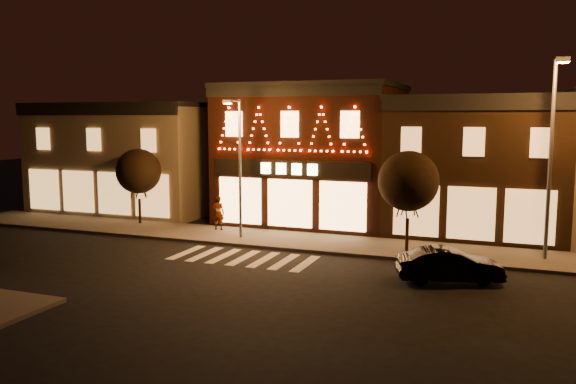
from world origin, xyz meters
The scene contains 11 objects.
ground centered at (0.00, 0.00, 0.00)m, with size 120.00×120.00×0.00m, color black.
sidewalk_far centered at (2.00, 8.00, 0.07)m, with size 44.00×4.00×0.15m, color #47423D.
building_left centered at (-13.00, 13.99, 3.66)m, with size 12.20×8.28×7.30m.
building_pulp centered at (0.00, 13.98, 4.16)m, with size 10.20×8.34×8.30m.
building_right_a centered at (9.50, 13.99, 3.76)m, with size 9.20×8.28×7.50m.
streetlamp_mid centered at (-1.81, 7.30, 4.33)m, with size 0.46×1.63×7.12m.
streetlamp_right centered at (12.84, 7.92, 5.24)m, with size 0.57×1.99×8.67m.
tree_left centered at (-9.17, 9.09, 3.23)m, with size 2.63×2.63×4.40m.
tree_right centered at (6.82, 7.48, 3.44)m, with size 2.81×2.81×4.70m.
dark_sedan centered at (9.16, 3.36, 0.66)m, with size 1.40×4.03×1.33m, color black.
pedestrian centered at (-3.85, 8.92, 1.10)m, with size 0.69×0.45×1.89m, color gray.
Camera 1 is at (11.23, -19.57, 6.39)m, focal length 36.42 mm.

